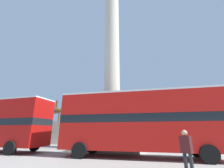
% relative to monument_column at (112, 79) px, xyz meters
% --- Properties ---
extents(ground_plane, '(200.00, 200.00, 0.00)m').
position_rel_monument_column_xyz_m(ground_plane, '(0.00, 0.00, -7.33)').
color(ground_plane, gray).
extents(monument_column, '(6.12, 6.12, 22.95)m').
position_rel_monument_column_xyz_m(monument_column, '(0.00, 0.00, 0.00)').
color(monument_column, '#BCB29E').
rests_on(monument_column, ground_plane).
extents(bus_a, '(10.98, 3.31, 4.37)m').
position_rel_monument_column_xyz_m(bus_a, '(3.23, -4.34, -4.92)').
color(bus_a, '#B7140F').
rests_on(bus_a, ground_plane).
extents(equestrian_statue, '(3.38, 2.56, 6.22)m').
position_rel_monument_column_xyz_m(equestrian_statue, '(-9.77, 3.77, -5.55)').
color(equestrian_statue, '#BCB29E').
rests_on(equestrian_statue, ground_plane).
extents(street_lamp, '(0.41, 0.41, 4.97)m').
position_rel_monument_column_xyz_m(street_lamp, '(-3.51, -1.57, -4.56)').
color(street_lamp, black).
rests_on(street_lamp, ground_plane).
extents(pedestrian_near_lamp, '(0.46, 0.44, 1.74)m').
position_rel_monument_column_xyz_m(pedestrian_near_lamp, '(5.58, -8.19, -6.35)').
color(pedestrian_near_lamp, '#28282D').
rests_on(pedestrian_near_lamp, ground_plane).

